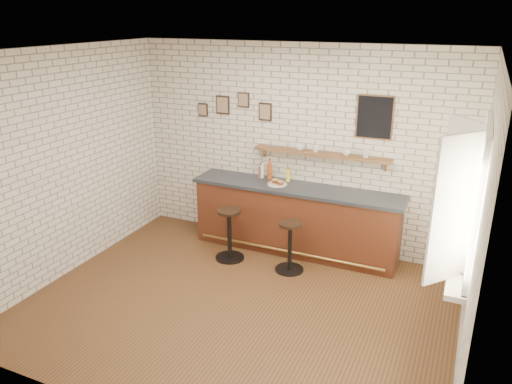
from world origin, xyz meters
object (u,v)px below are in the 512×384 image
shelf_cup_a (300,147)px  book_lower (457,268)px  shelf_cup_b (316,149)px  sandwich_plate (277,184)px  bar_stool_right (290,245)px  condiment_bottle_yellow (288,176)px  ciabatta_sandwich (278,182)px  bitters_bottle_amber (270,171)px  bar_counter (296,219)px  shelf_cup_c (347,152)px  shelf_cup_d (366,154)px  bitters_bottle_white (262,171)px  book_upper (457,265)px  bitters_bottle_brown (261,172)px  bar_stool_left (229,233)px

shelf_cup_a → book_lower: (2.29, -1.70, -0.60)m
book_lower → shelf_cup_b: bearing=128.4°
sandwich_plate → bar_stool_right: sandwich_plate is taller
condiment_bottle_yellow → ciabatta_sandwich: bearing=-111.5°
sandwich_plate → book_lower: bearing=-29.9°
bitters_bottle_amber → shelf_cup_a: shelf_cup_a is taller
bar_counter → shelf_cup_c: (0.65, 0.20, 1.04)m
bar_stool_right → shelf_cup_d: size_ratio=6.67×
bar_stool_right → shelf_cup_c: bearing=58.3°
bitters_bottle_amber → bitters_bottle_white: bearing=180.0°
shelf_cup_b → book_upper: shelf_cup_b is taller
ciabatta_sandwich → bitters_bottle_white: bitters_bottle_white is taller
shelf_cup_a → condiment_bottle_yellow: bearing=154.4°
bitters_bottle_amber → shelf_cup_a: (0.47, 0.02, 0.41)m
bitters_bottle_white → bar_stool_right: size_ratio=0.35×
bitters_bottle_brown → book_lower: bearing=-30.0°
bar_stool_left → book_upper: (3.03, -0.83, 0.55)m
bar_stool_right → bitters_bottle_amber: bearing=128.7°
bar_stool_right → shelf_cup_a: (-0.17, 0.82, 1.16)m
bitters_bottle_white → shelf_cup_b: shelf_cup_b is taller
shelf_cup_b → condiment_bottle_yellow: bearing=146.6°
bitters_bottle_brown → bitters_bottle_white: 0.02m
ciabatta_sandwich → bitters_bottle_white: 0.40m
sandwich_plate → bar_stool_left: size_ratio=0.37×
ciabatta_sandwich → book_upper: (2.54, -1.43, -0.10)m
bar_stool_left → shelf_cup_d: bearing=26.4°
sandwich_plate → bitters_bottle_white: 0.40m
bitters_bottle_white → book_lower: bearing=-30.2°
sandwich_plate → bitters_bottle_brown: bearing=149.4°
bitters_bottle_white → shelf_cup_b: (0.82, 0.02, 0.43)m
shelf_cup_a → shelf_cup_d: size_ratio=1.06×
bitters_bottle_white → bar_stool_left: bitters_bottle_white is taller
bitters_bottle_amber → shelf_cup_b: size_ratio=2.99×
book_lower → ciabatta_sandwich: bearing=137.9°
bitters_bottle_amber → bar_stool_right: 1.27m
shelf_cup_c → ciabatta_sandwich: bearing=126.4°
bar_stool_left → shelf_cup_c: size_ratio=6.57×
bar_stool_left → shelf_cup_c: 2.00m
sandwich_plate → shelf_cup_c: 1.10m
shelf_cup_a → shelf_cup_b: 0.23m
sandwich_plate → shelf_cup_d: 1.34m
shelf_cup_b → bitters_bottle_amber: bearing=145.3°
bar_stool_left → book_lower: (3.03, -0.86, 0.54)m
sandwich_plate → bar_stool_left: 0.99m
bar_stool_left → shelf_cup_d: size_ratio=7.06×
bitters_bottle_white → bitters_bottle_brown: bearing=180.0°
ciabatta_sandwich → bar_stool_right: (0.42, -0.59, -0.67)m
condiment_bottle_yellow → shelf_cup_a: bearing=7.0°
bitters_bottle_white → shelf_cup_d: bearing=0.8°
condiment_bottle_yellow → book_lower: 2.98m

